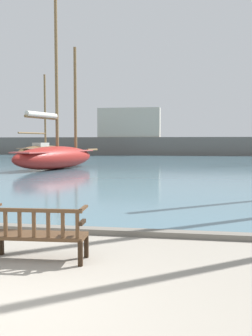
# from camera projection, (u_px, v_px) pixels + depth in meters

# --- Properties ---
(harbor_water) EXTENTS (100.00, 80.00, 0.08)m
(harbor_water) POSITION_uv_depth(u_px,v_px,m) (172.00, 157.00, 47.67)
(harbor_water) COLOR slate
(harbor_water) RESTS_ON ground
(quay_edge_kerb) EXTENTS (40.00, 0.30, 0.12)m
(quay_edge_kerb) POSITION_uv_depth(u_px,v_px,m) (84.00, 230.00, 8.18)
(quay_edge_kerb) COLOR slate
(quay_edge_kerb) RESTS_ON ground
(park_bench) EXTENTS (1.63, 0.62, 0.92)m
(park_bench) POSITION_uv_depth(u_px,v_px,m) (38.00, 233.00, 6.25)
(park_bench) COLOR black
(park_bench) RESTS_ON ground
(sailboat_centre_channel) EXTENTS (4.48, 9.78, 12.51)m
(sailboat_centre_channel) POSITION_uv_depth(u_px,v_px,m) (56.00, 155.00, 26.16)
(sailboat_centre_channel) COLOR maroon
(sailboat_centre_channel) RESTS_ON harbor_water
(sailboat_distant_harbor) EXTENTS (5.05, 9.50, 10.31)m
(sailboat_distant_harbor) POSITION_uv_depth(u_px,v_px,m) (44.00, 150.00, 47.22)
(sailboat_distant_harbor) COLOR brown
(sailboat_distant_harbor) RESTS_ON harbor_water
(far_breakwater) EXTENTS (53.93, 2.40, 6.79)m
(far_breakwater) POSITION_uv_depth(u_px,v_px,m) (165.00, 142.00, 52.96)
(far_breakwater) COLOR #66605B
(far_breakwater) RESTS_ON ground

